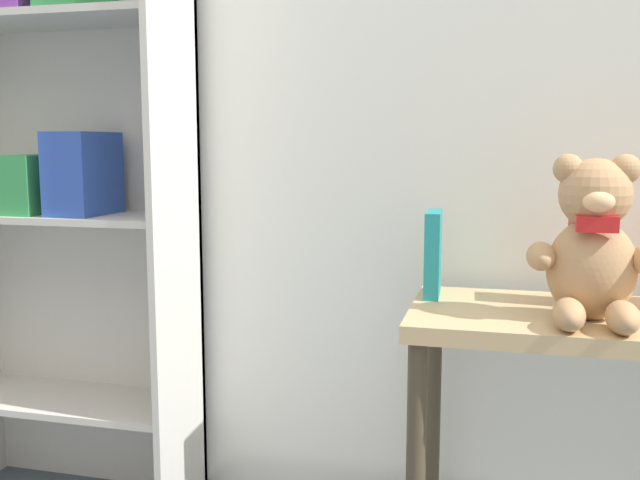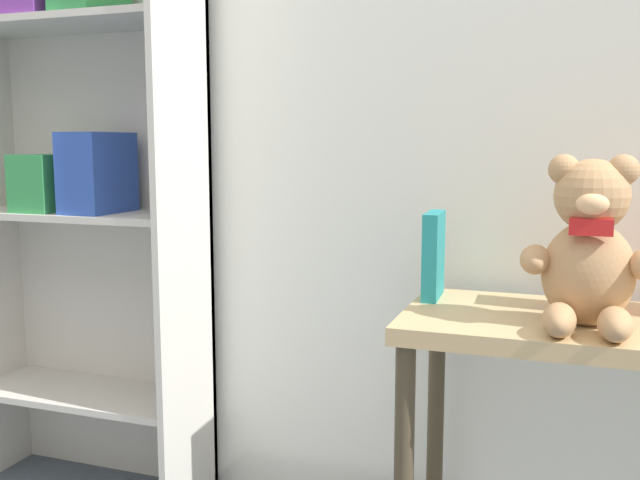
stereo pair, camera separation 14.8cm
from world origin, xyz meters
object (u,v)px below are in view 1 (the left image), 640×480
object	(u,v)px
bookshelf_side	(69,176)
display_table	(577,360)
book_standing_teal	(431,253)
book_standing_red	(577,258)
teddy_bear	(593,246)

from	to	relation	value
bookshelf_side	display_table	xyz separation A→B (m)	(1.28, -0.13, -0.37)
book_standing_teal	book_standing_red	size ratio (longest dim) A/B	0.98
display_table	teddy_bear	xyz separation A→B (m)	(0.01, -0.07, 0.25)
bookshelf_side	display_table	distance (m)	1.34
display_table	book_standing_teal	xyz separation A→B (m)	(-0.32, 0.10, 0.20)
bookshelf_side	book_standing_red	world-z (taller)	bookshelf_side
bookshelf_side	teddy_bear	bearing A→B (deg)	-8.81
book_standing_teal	bookshelf_side	bearing A→B (deg)	175.29
teddy_bear	book_standing_teal	size ratio (longest dim) A/B	1.69
teddy_bear	book_standing_teal	world-z (taller)	teddy_bear
display_table	book_standing_teal	bearing A→B (deg)	162.81
book_standing_red	teddy_bear	bearing A→B (deg)	-88.04
teddy_bear	book_standing_red	xyz separation A→B (m)	(-0.01, 0.16, -0.05)
bookshelf_side	teddy_bear	world-z (taller)	bookshelf_side
bookshelf_side	book_standing_teal	world-z (taller)	bookshelf_side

